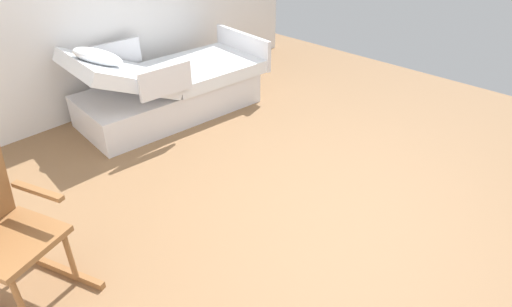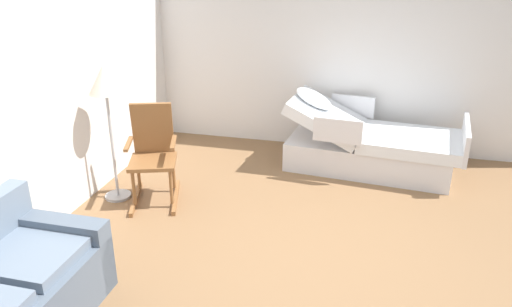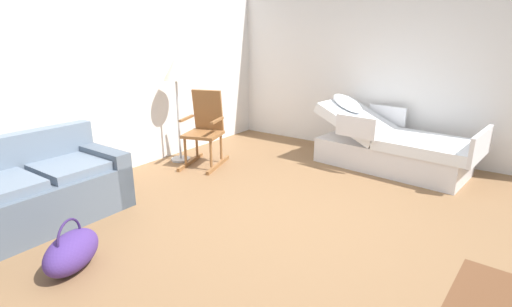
# 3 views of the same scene
# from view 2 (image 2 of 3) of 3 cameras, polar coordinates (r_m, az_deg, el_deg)

# --- Properties ---
(ground_plane) EXTENTS (6.72, 6.72, 0.00)m
(ground_plane) POSITION_cam_2_polar(r_m,az_deg,el_deg) (4.63, 8.40, -11.38)
(ground_plane) COLOR olive
(back_wall) EXTENTS (5.52, 0.10, 2.70)m
(back_wall) POSITION_cam_2_polar(r_m,az_deg,el_deg) (5.03, -23.50, 6.71)
(back_wall) COLOR white
(back_wall) RESTS_ON ground
(side_wall) EXTENTS (0.10, 5.58, 2.70)m
(side_wall) POSITION_cam_2_polar(r_m,az_deg,el_deg) (6.67, 11.65, 11.61)
(side_wall) COLOR white
(side_wall) RESTS_ON ground
(hospital_bed) EXTENTS (1.16, 2.17, 0.99)m
(hospital_bed) POSITION_cam_2_polar(r_m,az_deg,el_deg) (6.28, 12.72, 0.85)
(hospital_bed) COLOR silver
(hospital_bed) RESTS_ON ground
(rocking_chair) EXTENTS (0.87, 0.69, 1.05)m
(rocking_chair) POSITION_cam_2_polar(r_m,az_deg,el_deg) (5.46, -11.60, -0.11)
(rocking_chair) COLOR brown
(rocking_chair) RESTS_ON ground
(floor_lamp) EXTENTS (0.34, 0.34, 1.48)m
(floor_lamp) POSITION_cam_2_polar(r_m,az_deg,el_deg) (5.33, -16.71, 7.07)
(floor_lamp) COLOR #B2B5BA
(floor_lamp) RESTS_ON ground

